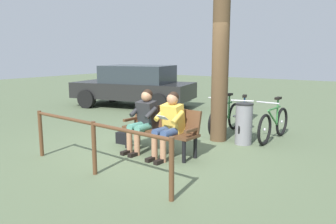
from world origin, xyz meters
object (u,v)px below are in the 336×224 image
at_px(litter_bin, 244,124).
at_px(bicycle_purple, 243,121).
at_px(bench, 162,126).
at_px(tree_trunk, 220,65).
at_px(bicycle_silver, 274,124).
at_px(person_reading, 169,122).
at_px(person_companion, 144,117).
at_px(handbag, 123,138).
at_px(parked_car, 135,85).
at_px(bicycle_blue, 225,118).

relative_size(litter_bin, bicycle_purple, 0.53).
distance_m(bench, litter_bin, 1.79).
xyz_separation_m(tree_trunk, bicycle_silver, (-1.00, -0.67, -1.28)).
distance_m(person_reading, litter_bin, 1.81).
relative_size(person_companion, handbag, 4.00).
bearing_deg(parked_car, handbag, 114.33).
height_order(handbag, bicycle_blue, bicycle_blue).
bearing_deg(bench, bicycle_purple, -106.59).
height_order(person_companion, handbag, person_companion).
bearing_deg(bicycle_silver, bicycle_blue, -87.73).
xyz_separation_m(person_companion, parked_car, (3.66, -4.12, 0.11)).
bearing_deg(litter_bin, person_companion, 47.53).
relative_size(person_companion, tree_trunk, 0.37).
bearing_deg(bicycle_purple, handbag, -58.83).
height_order(person_reading, litter_bin, person_reading).
distance_m(person_companion, litter_bin, 2.12).
xyz_separation_m(bench, handbag, (1.01, -0.02, -0.39)).
bearing_deg(handbag, person_reading, 170.88).
relative_size(bicycle_purple, parked_car, 0.36).
height_order(person_companion, tree_trunk, tree_trunk).
distance_m(handbag, tree_trunk, 2.57).
bearing_deg(tree_trunk, bicycle_silver, -146.00).
relative_size(tree_trunk, parked_car, 0.73).
xyz_separation_m(bench, bicycle_silver, (-1.52, -2.08, -0.15)).
bearing_deg(person_companion, bicycle_purple, -112.59).
distance_m(tree_trunk, parked_car, 5.27).
distance_m(bicycle_silver, bicycle_blue, 1.16).
distance_m(bicycle_blue, parked_car, 4.76).
height_order(handbag, bicycle_purple, bicycle_purple).
relative_size(person_companion, litter_bin, 1.38).
relative_size(bench, parked_car, 0.36).
bearing_deg(person_reading, handbag, -3.59).
height_order(tree_trunk, litter_bin, tree_trunk).
relative_size(handbag, bicycle_silver, 0.18).
bearing_deg(person_companion, bicycle_silver, -124.36).
bearing_deg(bicycle_purple, parked_car, -128.54).
xyz_separation_m(person_companion, bicycle_silver, (-1.85, -2.21, -0.30)).
relative_size(person_reading, bicycle_purple, 0.74).
relative_size(bicycle_blue, parked_car, 0.37).
xyz_separation_m(person_reading, litter_bin, (-0.78, -1.62, -0.23)).
bearing_deg(tree_trunk, bicycle_blue, -77.37).
relative_size(bicycle_purple, bicycle_blue, 0.97).
bearing_deg(person_reading, bicycle_purple, -97.69).
bearing_deg(bicycle_blue, bench, -8.52).
height_order(person_reading, bicycle_blue, person_reading).
bearing_deg(bench, person_reading, 152.94).
height_order(handbag, bicycle_silver, bicycle_silver).
bearing_deg(tree_trunk, bicycle_purple, -116.03).
distance_m(bench, handbag, 1.09).
distance_m(tree_trunk, bicycle_silver, 1.75).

